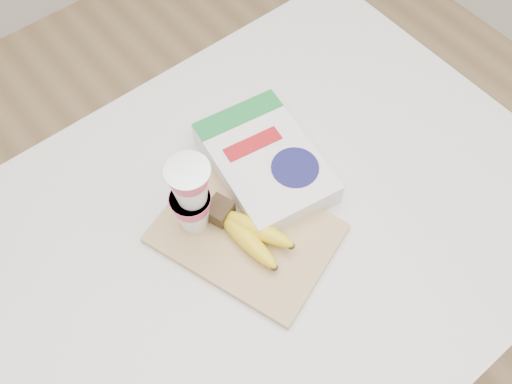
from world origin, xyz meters
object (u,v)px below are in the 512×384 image
at_px(cutting_board, 246,233).
at_px(bananas, 247,231).
at_px(cereal_box, 265,163).
at_px(yogurt_stack, 191,196).
at_px(table, 239,329).

xyz_separation_m(cutting_board, bananas, (-0.00, -0.01, 0.03)).
distance_m(bananas, cereal_box, 0.16).
bearing_deg(bananas, cutting_board, 61.15).
bearing_deg(yogurt_stack, table, -72.79).
distance_m(cutting_board, yogurt_stack, 0.15).
bearing_deg(cereal_box, yogurt_stack, -166.27).
bearing_deg(cutting_board, table, 168.06).
xyz_separation_m(yogurt_stack, cereal_box, (0.19, 0.01, -0.09)).
height_order(bananas, cereal_box, same).
distance_m(table, cereal_box, 0.57).
relative_size(cutting_board, bananas, 1.73).
xyz_separation_m(table, bananas, (0.03, -0.00, 0.55)).
xyz_separation_m(cutting_board, cereal_box, (0.12, 0.09, 0.02)).
xyz_separation_m(table, cutting_board, (0.04, 0.00, 0.52)).
xyz_separation_m(table, yogurt_stack, (-0.03, 0.08, 0.63)).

